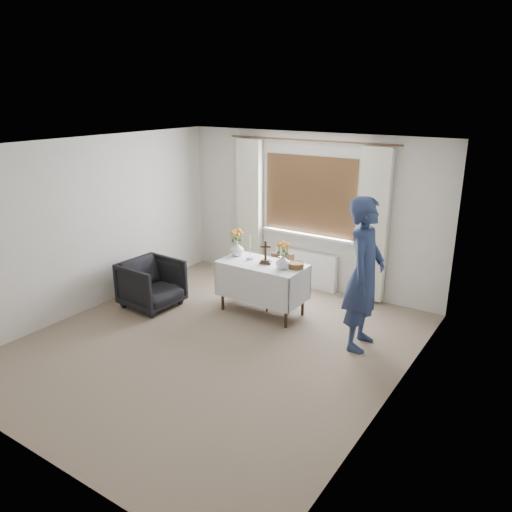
% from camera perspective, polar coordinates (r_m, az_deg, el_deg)
% --- Properties ---
extents(ground, '(5.00, 5.00, 0.00)m').
position_cam_1_polar(ground, '(6.52, -4.64, -10.00)').
color(ground, gray).
rests_on(ground, ground).
extents(altar_table, '(1.24, 0.64, 0.76)m').
position_cam_1_polar(altar_table, '(7.22, 0.71, -3.68)').
color(altar_table, silver).
rests_on(altar_table, ground).
extents(wooden_chair, '(0.48, 0.48, 0.81)m').
position_cam_1_polar(wooden_chair, '(7.36, 2.77, -3.05)').
color(wooden_chair, '#4F381B').
rests_on(wooden_chair, ground).
extents(armchair, '(0.82, 0.80, 0.72)m').
position_cam_1_polar(armchair, '(7.59, -11.83, -3.14)').
color(armchair, black).
rests_on(armchair, ground).
extents(person, '(0.53, 0.75, 1.93)m').
position_cam_1_polar(person, '(6.22, 12.27, -2.06)').
color(person, navy).
rests_on(person, ground).
extents(radiator, '(1.10, 0.10, 0.60)m').
position_cam_1_polar(radiator, '(8.26, 5.68, -1.49)').
color(radiator, white).
rests_on(radiator, ground).
extents(wooden_cross, '(0.19, 0.17, 0.34)m').
position_cam_1_polar(wooden_cross, '(7.02, 1.10, 0.44)').
color(wooden_cross, black).
rests_on(wooden_cross, altar_table).
extents(candlestick_left, '(0.12, 0.12, 0.37)m').
position_cam_1_polar(candlestick_left, '(7.18, -0.72, 1.00)').
color(candlestick_left, silver).
rests_on(candlestick_left, altar_table).
extents(candlestick_right, '(0.11, 0.11, 0.30)m').
position_cam_1_polar(candlestick_right, '(6.91, 2.76, -0.03)').
color(candlestick_right, silver).
rests_on(candlestick_right, altar_table).
extents(flower_vase_left, '(0.24, 0.24, 0.21)m').
position_cam_1_polar(flower_vase_left, '(7.39, -2.20, 0.86)').
color(flower_vase_left, silver).
rests_on(flower_vase_left, altar_table).
extents(flower_vase_right, '(0.23, 0.23, 0.20)m').
position_cam_1_polar(flower_vase_right, '(6.84, 3.09, -0.66)').
color(flower_vase_right, silver).
rests_on(flower_vase_right, altar_table).
extents(wicker_basket, '(0.27, 0.27, 0.08)m').
position_cam_1_polar(wicker_basket, '(6.89, 4.61, -1.08)').
color(wicker_basket, brown).
rests_on(wicker_basket, altar_table).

